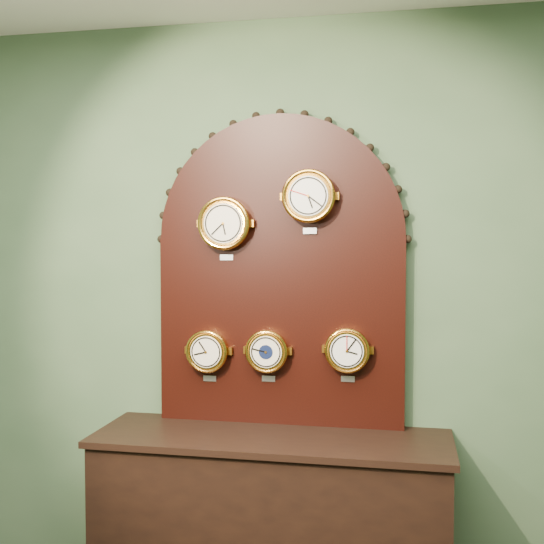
% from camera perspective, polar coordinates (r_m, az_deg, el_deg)
% --- Properties ---
extents(wall_back, '(4.00, 0.00, 4.00)m').
position_cam_1_polar(wall_back, '(3.38, 0.83, -2.85)').
color(wall_back, '#435E40').
rests_on(wall_back, ground).
extents(shop_counter, '(1.60, 0.50, 0.80)m').
position_cam_1_polar(shop_counter, '(3.37, -0.07, -20.47)').
color(shop_counter, black).
rests_on(shop_counter, ground_plane).
extents(display_board, '(1.26, 0.06, 1.53)m').
position_cam_1_polar(display_board, '(3.32, 0.67, 0.96)').
color(display_board, black).
rests_on(display_board, shop_counter).
extents(roman_clock, '(0.26, 0.08, 0.31)m').
position_cam_1_polar(roman_clock, '(3.31, -3.96, 4.05)').
color(roman_clock, gold).
rests_on(roman_clock, display_board).
extents(arabic_clock, '(0.25, 0.08, 0.30)m').
position_cam_1_polar(arabic_clock, '(3.23, 3.11, 6.32)').
color(arabic_clock, gold).
rests_on(arabic_clock, display_board).
extents(hygrometer, '(0.21, 0.08, 0.26)m').
position_cam_1_polar(hygrometer, '(3.38, -5.37, -6.57)').
color(hygrometer, gold).
rests_on(hygrometer, display_board).
extents(barometer, '(0.21, 0.08, 0.26)m').
position_cam_1_polar(barometer, '(3.30, -0.40, -6.60)').
color(barometer, gold).
rests_on(barometer, display_board).
extents(tide_clock, '(0.21, 0.08, 0.26)m').
position_cam_1_polar(tide_clock, '(3.25, 6.31, -6.48)').
color(tide_clock, gold).
rests_on(tide_clock, display_board).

